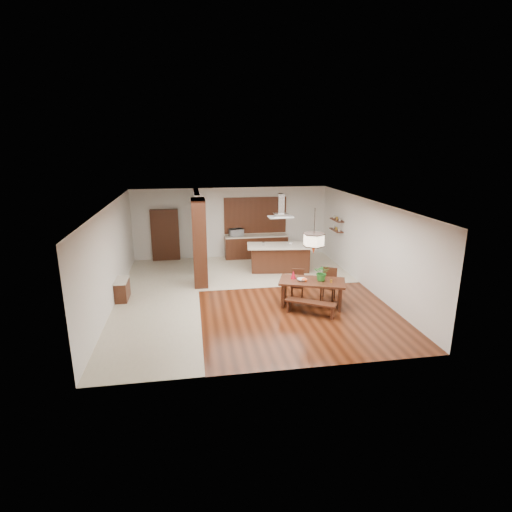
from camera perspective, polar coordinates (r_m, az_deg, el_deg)
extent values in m
plane|color=#3D190B|center=(12.73, -1.34, -5.48)|extent=(9.00, 9.00, 0.00)
cube|color=white|center=(11.99, -1.43, 7.55)|extent=(8.00, 9.00, 0.04)
cube|color=silver|center=(16.64, -3.56, 4.75)|extent=(8.00, 0.04, 2.90)
cube|color=silver|center=(8.08, 3.13, -7.25)|extent=(8.00, 0.04, 2.90)
cube|color=silver|center=(12.40, -20.01, 0.02)|extent=(0.04, 9.00, 2.90)
cube|color=silver|center=(13.42, 15.80, 1.52)|extent=(0.04, 9.00, 2.90)
cube|color=beige|center=(12.67, -13.82, -6.04)|extent=(2.50, 9.00, 0.01)
cube|color=beige|center=(15.26, 1.99, -1.84)|extent=(5.50, 4.00, 0.01)
cube|color=#371D0D|center=(11.99, -1.43, 7.48)|extent=(8.00, 9.00, 0.02)
cube|color=black|center=(13.34, -8.08, 1.88)|extent=(0.45, 1.00, 2.90)
cube|color=silver|center=(15.38, -8.30, 3.72)|extent=(0.18, 2.40, 2.90)
cube|color=black|center=(12.88, -18.56, -4.58)|extent=(0.37, 0.88, 0.63)
cube|color=black|center=(16.58, -12.83, 2.93)|extent=(1.10, 0.20, 2.10)
cube|color=black|center=(16.70, 0.02, 1.30)|extent=(2.60, 0.60, 0.90)
cube|color=silver|center=(16.59, 0.02, 2.89)|extent=(2.60, 0.62, 0.05)
cube|color=brown|center=(16.68, -0.12, 5.85)|extent=(2.60, 0.08, 1.50)
cube|color=black|center=(15.71, 11.40, 3.63)|extent=(0.26, 0.90, 0.04)
cube|color=black|center=(15.63, 11.48, 5.06)|extent=(0.26, 0.90, 0.04)
cube|color=black|center=(11.72, 8.03, -3.63)|extent=(2.08, 1.52, 0.06)
cube|color=black|center=(11.91, 4.04, -5.20)|extent=(0.33, 0.73, 0.72)
cube|color=black|center=(11.86, 11.89, -5.61)|extent=(0.33, 0.73, 0.72)
imported|color=#297A28|center=(11.66, 9.41, -2.35)|extent=(0.56, 0.53, 0.49)
imported|color=beige|center=(11.63, 6.59, -3.39)|extent=(0.29, 0.29, 0.07)
cone|color=#A00B1C|center=(11.77, 5.35, -2.68)|extent=(0.20, 0.20, 0.25)
cylinder|color=gold|center=(11.61, 10.69, -3.53)|extent=(0.08, 0.08, 0.09)
cube|color=black|center=(14.93, 3.45, -0.36)|extent=(2.21, 1.06, 0.96)
cube|color=silver|center=(14.75, 3.52, 1.47)|extent=(2.56, 1.36, 0.05)
imported|color=silver|center=(14.79, 4.97, 1.78)|extent=(0.15, 0.15, 0.09)
imported|color=silver|center=(16.42, -2.85, 3.37)|extent=(0.62, 0.49, 0.30)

